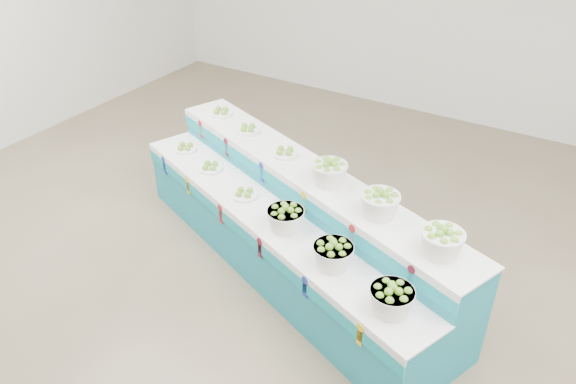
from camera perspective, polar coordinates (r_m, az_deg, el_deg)
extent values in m
plane|color=brown|center=(5.29, -1.37, -12.00)|extent=(10.00, 10.00, 0.00)
cylinder|color=white|center=(6.41, -10.44, 4.57)|extent=(0.33, 0.33, 0.09)
cylinder|color=white|center=(5.98, -7.95, 2.64)|extent=(0.33, 0.33, 0.09)
cylinder|color=white|center=(5.49, -4.46, -0.06)|extent=(0.33, 0.33, 0.09)
cylinder|color=white|center=(6.49, -6.83, 8.18)|extent=(0.33, 0.33, 0.09)
cylinder|color=white|center=(6.06, -4.11, 6.52)|extent=(0.33, 0.33, 0.09)
cylinder|color=white|center=(5.58, -0.34, 4.18)|extent=(0.33, 0.33, 0.09)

